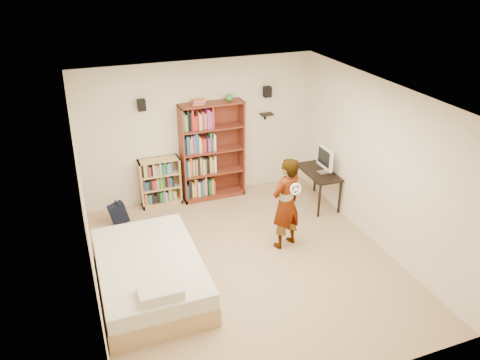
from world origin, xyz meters
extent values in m
cube|color=tan|center=(0.00, 0.00, 0.00)|extent=(4.50, 5.00, 0.01)
cube|color=white|center=(0.00, 2.50, 1.35)|extent=(4.50, 0.02, 2.70)
cube|color=white|center=(0.00, -2.50, 1.35)|extent=(4.50, 0.02, 2.70)
cube|color=white|center=(-2.25, 0.00, 1.35)|extent=(0.02, 5.00, 2.70)
cube|color=white|center=(2.25, 0.00, 1.35)|extent=(0.02, 5.00, 2.70)
cube|color=white|center=(0.00, 0.00, 2.70)|extent=(4.50, 5.00, 0.02)
cube|color=silver|center=(0.00, 2.47, 2.67)|extent=(4.50, 0.06, 0.06)
cube|color=silver|center=(0.00, -2.47, 2.67)|extent=(4.50, 0.06, 0.06)
cube|color=silver|center=(-2.22, 0.00, 2.67)|extent=(0.06, 5.00, 0.06)
cube|color=silver|center=(2.22, 0.00, 2.67)|extent=(0.06, 5.00, 0.06)
cube|color=black|center=(-1.05, 2.40, 2.00)|extent=(0.14, 0.12, 0.20)
cube|color=black|center=(1.35, 2.40, 2.00)|extent=(0.14, 0.12, 0.20)
cube|color=black|center=(1.35, 2.41, 1.55)|extent=(0.25, 0.16, 0.02)
imported|color=black|center=(0.78, 0.26, 0.79)|extent=(0.67, 0.55, 1.57)
torus|color=white|center=(0.78, -0.03, 1.19)|extent=(0.19, 0.07, 0.19)
camera|label=1|loc=(-2.21, -5.60, 4.46)|focal=35.00mm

